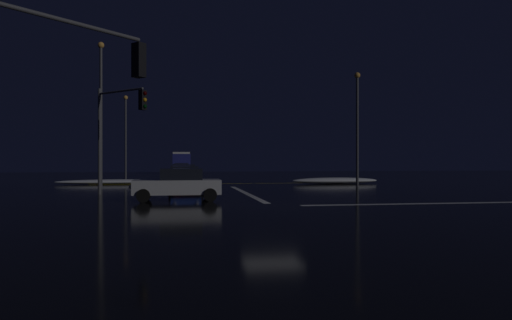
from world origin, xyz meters
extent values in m
cube|color=black|center=(0.00, 0.00, -0.05)|extent=(120.00, 120.00, 0.10)
cube|color=white|center=(0.00, 8.07, 0.00)|extent=(0.35, 13.80, 0.01)
cube|color=yellow|center=(0.00, 19.67, 0.00)|extent=(22.00, 0.15, 0.01)
cube|color=white|center=(8.17, 0.00, 0.00)|extent=(13.80, 0.40, 0.01)
ellipsoid|color=white|center=(-8.87, 20.13, 0.20)|extent=(9.77, 1.50, 0.39)
ellipsoid|color=white|center=(8.87, 17.87, 0.26)|extent=(7.29, 1.50, 0.52)
cube|color=navy|center=(-3.53, 10.53, 0.67)|extent=(1.80, 4.20, 0.70)
cube|color=black|center=(-3.53, 10.73, 1.29)|extent=(1.60, 2.00, 0.55)
cylinder|color=black|center=(-2.63, 8.98, 0.32)|extent=(0.22, 0.64, 0.64)
cylinder|color=black|center=(-4.43, 8.98, 0.32)|extent=(0.22, 0.64, 0.64)
cylinder|color=black|center=(-2.63, 12.08, 0.32)|extent=(0.22, 0.64, 0.64)
cylinder|color=black|center=(-4.43, 12.08, 0.32)|extent=(0.22, 0.64, 0.64)
sphere|color=#F9EFC6|center=(-2.88, 8.41, 0.72)|extent=(0.22, 0.22, 0.22)
sphere|color=#F9EFC6|center=(-4.18, 8.41, 0.72)|extent=(0.22, 0.22, 0.22)
cube|color=maroon|center=(-3.72, 16.10, 0.67)|extent=(1.80, 4.20, 0.70)
cube|color=black|center=(-3.72, 16.30, 1.29)|extent=(1.60, 2.00, 0.55)
cylinder|color=black|center=(-2.82, 14.55, 0.32)|extent=(0.22, 0.64, 0.64)
cylinder|color=black|center=(-4.62, 14.55, 0.32)|extent=(0.22, 0.64, 0.64)
cylinder|color=black|center=(-2.82, 17.65, 0.32)|extent=(0.22, 0.64, 0.64)
cylinder|color=black|center=(-4.62, 17.65, 0.32)|extent=(0.22, 0.64, 0.64)
sphere|color=#F9EFC6|center=(-3.07, 13.98, 0.72)|extent=(0.22, 0.22, 0.22)
sphere|color=#F9EFC6|center=(-4.37, 13.98, 0.72)|extent=(0.22, 0.22, 0.22)
cube|color=black|center=(-3.32, 22.58, 0.67)|extent=(1.80, 4.20, 0.70)
cube|color=black|center=(-3.32, 22.78, 1.29)|extent=(1.60, 2.00, 0.55)
cylinder|color=black|center=(-2.42, 21.03, 0.32)|extent=(0.22, 0.64, 0.64)
cylinder|color=black|center=(-4.22, 21.03, 0.32)|extent=(0.22, 0.64, 0.64)
cylinder|color=black|center=(-2.42, 24.13, 0.32)|extent=(0.22, 0.64, 0.64)
cylinder|color=black|center=(-4.22, 24.13, 0.32)|extent=(0.22, 0.64, 0.64)
sphere|color=#F9EFC6|center=(-2.67, 20.46, 0.72)|extent=(0.22, 0.22, 0.22)
sphere|color=#F9EFC6|center=(-3.97, 20.46, 0.72)|extent=(0.22, 0.22, 0.22)
cube|color=slate|center=(-3.67, 29.38, 0.67)|extent=(1.80, 4.20, 0.70)
cube|color=black|center=(-3.67, 29.58, 1.29)|extent=(1.60, 2.00, 0.55)
cylinder|color=black|center=(-2.77, 27.83, 0.32)|extent=(0.22, 0.64, 0.64)
cylinder|color=black|center=(-4.57, 27.83, 0.32)|extent=(0.22, 0.64, 0.64)
cylinder|color=black|center=(-2.77, 30.93, 0.32)|extent=(0.22, 0.64, 0.64)
cylinder|color=black|center=(-4.57, 30.93, 0.32)|extent=(0.22, 0.64, 0.64)
sphere|color=#F9EFC6|center=(-3.02, 27.26, 0.72)|extent=(0.22, 0.22, 0.22)
sphere|color=#F9EFC6|center=(-4.32, 27.26, 0.72)|extent=(0.22, 0.22, 0.22)
cube|color=#C66014|center=(-3.55, 36.00, 0.67)|extent=(1.80, 4.20, 0.70)
cube|color=black|center=(-3.55, 36.20, 1.29)|extent=(1.60, 2.00, 0.55)
cylinder|color=black|center=(-2.65, 34.45, 0.32)|extent=(0.22, 0.64, 0.64)
cylinder|color=black|center=(-4.45, 34.45, 0.32)|extent=(0.22, 0.64, 0.64)
cylinder|color=black|center=(-2.65, 37.55, 0.32)|extent=(0.22, 0.64, 0.64)
cylinder|color=black|center=(-4.45, 37.55, 0.32)|extent=(0.22, 0.64, 0.64)
sphere|color=#F9EFC6|center=(-2.90, 33.88, 0.72)|extent=(0.22, 0.22, 0.22)
sphere|color=#F9EFC6|center=(-4.20, 33.88, 0.72)|extent=(0.22, 0.22, 0.22)
cube|color=silver|center=(-3.45, 42.09, 0.67)|extent=(1.80, 4.20, 0.70)
cube|color=black|center=(-3.45, 42.29, 1.29)|extent=(1.60, 2.00, 0.55)
cylinder|color=black|center=(-2.55, 40.54, 0.32)|extent=(0.22, 0.64, 0.64)
cylinder|color=black|center=(-4.35, 40.54, 0.32)|extent=(0.22, 0.64, 0.64)
cylinder|color=black|center=(-2.55, 43.64, 0.32)|extent=(0.22, 0.64, 0.64)
cylinder|color=black|center=(-4.35, 43.64, 0.32)|extent=(0.22, 0.64, 0.64)
sphere|color=#F9EFC6|center=(-2.80, 39.97, 0.72)|extent=(0.22, 0.22, 0.22)
sphere|color=#F9EFC6|center=(-4.10, 39.97, 0.72)|extent=(0.22, 0.22, 0.22)
cube|color=navy|center=(-3.43, 46.35, 1.63)|extent=(2.40, 2.20, 2.30)
cube|color=silver|center=(-3.43, 50.85, 1.78)|extent=(2.40, 5.00, 2.60)
cylinder|color=black|center=(-2.23, 46.95, 0.48)|extent=(0.28, 0.96, 0.96)
cylinder|color=black|center=(-4.63, 46.95, 0.48)|extent=(0.28, 0.96, 0.96)
cylinder|color=black|center=(-2.23, 51.65, 0.48)|extent=(0.28, 0.96, 0.96)
cylinder|color=black|center=(-4.63, 51.65, 0.48)|extent=(0.28, 0.96, 0.96)
sphere|color=#F9EFC6|center=(-2.58, 45.20, 1.03)|extent=(0.26, 0.26, 0.26)
sphere|color=#F9EFC6|center=(-4.28, 45.20, 1.03)|extent=(0.26, 0.26, 0.26)
cube|color=#B7B7BC|center=(-4.06, 3.45, 0.67)|extent=(4.20, 1.80, 0.70)
cube|color=black|center=(-3.86, 3.45, 1.29)|extent=(2.00, 1.60, 0.55)
cylinder|color=black|center=(-5.61, 2.55, 0.32)|extent=(0.64, 0.22, 0.64)
cylinder|color=black|center=(-5.61, 4.35, 0.32)|extent=(0.64, 0.22, 0.64)
cylinder|color=black|center=(-2.51, 2.55, 0.32)|extent=(0.64, 0.22, 0.64)
cylinder|color=black|center=(-2.51, 4.35, 0.32)|extent=(0.64, 0.22, 0.64)
sphere|color=#F9EFC6|center=(-6.18, 2.80, 0.72)|extent=(0.22, 0.22, 0.22)
sphere|color=#F9EFC6|center=(-6.18, 4.10, 0.72)|extent=(0.22, 0.22, 0.22)
cylinder|color=#4C4C51|center=(-8.47, 8.47, 3.05)|extent=(0.18, 0.18, 6.09)
cylinder|color=#4C4C51|center=(-7.16, 7.16, 5.79)|extent=(2.70, 2.70, 0.12)
cube|color=black|center=(-5.85, 5.85, 5.17)|extent=(0.46, 0.46, 1.05)
sphere|color=black|center=(-5.74, 5.74, 5.51)|extent=(0.22, 0.22, 0.22)
sphere|color=orange|center=(-5.74, 5.74, 5.17)|extent=(0.22, 0.22, 0.22)
sphere|color=black|center=(-5.74, 5.74, 4.82)|extent=(0.22, 0.22, 0.22)
cylinder|color=#4C4C51|center=(-6.84, -6.84, 5.67)|extent=(3.34, 3.34, 0.12)
cube|color=black|center=(-5.21, -5.21, 5.04)|extent=(0.46, 0.46, 1.05)
sphere|color=black|center=(-5.10, -5.10, 5.39)|extent=(0.22, 0.22, 0.22)
sphere|color=orange|center=(-5.10, -5.10, 5.04)|extent=(0.22, 0.22, 0.22)
sphere|color=black|center=(-5.10, -5.10, 4.70)|extent=(0.22, 0.22, 0.22)
cylinder|color=#424247|center=(-9.17, 13.67, 4.81)|extent=(0.20, 0.20, 9.61)
sphere|color=#F9AD47|center=(-9.17, 13.67, 9.79)|extent=(0.44, 0.44, 0.44)
cylinder|color=#424247|center=(-9.17, 29.67, 4.04)|extent=(0.20, 0.20, 8.08)
sphere|color=#F9AD47|center=(-9.17, 29.67, 8.26)|extent=(0.44, 0.44, 0.44)
cylinder|color=#424247|center=(9.17, 13.67, 4.04)|extent=(0.20, 0.20, 8.09)
sphere|color=#F9AD47|center=(9.17, 13.67, 8.27)|extent=(0.44, 0.44, 0.44)
camera|label=1|loc=(-4.07, -20.32, 2.00)|focal=33.76mm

